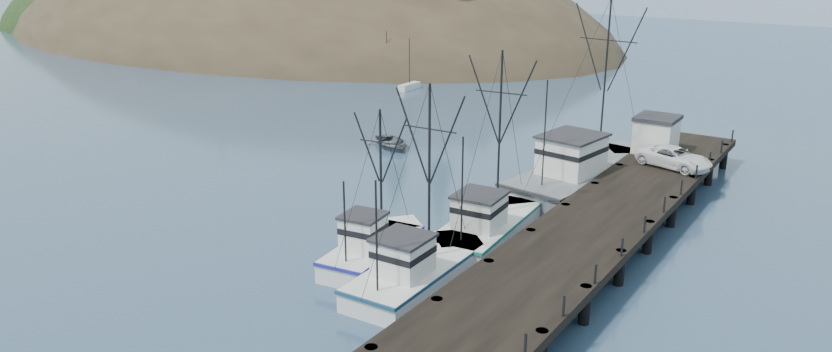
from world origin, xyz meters
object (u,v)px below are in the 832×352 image
(trawler_mid, at_px, (375,248))
(pickup_truck, at_px, (674,157))
(trawler_near, at_px, (419,270))
(pier_shed, at_px, (656,134))
(trawler_far, at_px, (490,224))
(motorboat, at_px, (391,147))
(work_vessel, at_px, (587,173))
(pier, at_px, (606,217))

(trawler_mid, distance_m, pickup_truck, 23.89)
(trawler_mid, bearing_deg, pickup_truck, 62.95)
(trawler_near, relative_size, pier_shed, 3.46)
(trawler_far, xyz_separation_m, pickup_truck, (7.15, 14.31, 1.92))
(trawler_mid, relative_size, motorboat, 1.76)
(trawler_mid, distance_m, motorboat, 24.23)
(trawler_mid, bearing_deg, trawler_far, 61.91)
(trawler_near, distance_m, trawler_mid, 3.85)
(motorboat, bearing_deg, pier_shed, -43.66)
(work_vessel, distance_m, motorboat, 18.68)
(pier, distance_m, trawler_near, 12.57)
(trawler_far, distance_m, work_vessel, 11.98)
(trawler_mid, bearing_deg, motorboat, 123.12)
(trawler_near, xyz_separation_m, trawler_far, (-0.01, 7.97, 0.00))
(pier, relative_size, trawler_mid, 4.84)
(pier_shed, bearing_deg, motorboat, -168.94)
(trawler_mid, xyz_separation_m, pickup_truck, (10.83, 21.20, 1.92))
(work_vessel, distance_m, pier_shed, 6.94)
(work_vessel, relative_size, motorboat, 3.32)
(trawler_near, distance_m, pier_shed, 26.19)
(pier, distance_m, trawler_mid, 14.01)
(pier, xyz_separation_m, motorboat, (-23.24, 10.52, -1.69))
(work_vessel, xyz_separation_m, pickup_truck, (5.48, 2.44, 1.51))
(pickup_truck, bearing_deg, trawler_far, 168.45)
(trawler_far, distance_m, motorboat, 21.59)
(pickup_truck, height_order, motorboat, pickup_truck)
(pier_shed, height_order, pickup_truck, pier_shed)
(pickup_truck, bearing_deg, trawler_near, 177.24)
(work_vessel, bearing_deg, pier_shed, 61.30)
(trawler_mid, xyz_separation_m, trawler_far, (3.68, 6.90, 0.00))
(pier, bearing_deg, pickup_truck, 85.89)
(trawler_near, relative_size, trawler_far, 0.94)
(pier_shed, xyz_separation_m, pickup_truck, (2.32, -3.33, -0.68))
(trawler_near, bearing_deg, trawler_far, 90.10)
(trawler_mid, height_order, work_vessel, work_vessel)
(work_vessel, bearing_deg, trawler_mid, -105.90)
(pier, distance_m, motorboat, 25.57)
(pier, relative_size, trawler_near, 3.98)
(pier, bearing_deg, trawler_near, -120.21)
(trawler_near, bearing_deg, pier, 59.79)
(work_vessel, bearing_deg, trawler_near, -94.75)
(pier, relative_size, trawler_far, 3.75)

